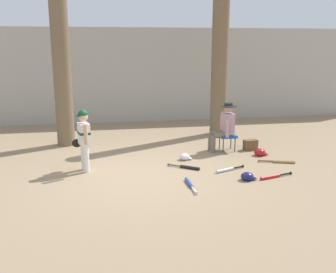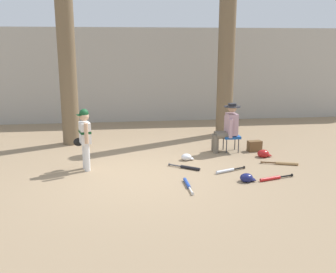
{
  "view_description": "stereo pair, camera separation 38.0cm",
  "coord_description": "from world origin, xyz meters",
  "px_view_note": "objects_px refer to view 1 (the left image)",
  "views": [
    {
      "loc": [
        -0.73,
        -7.33,
        2.59
      ],
      "look_at": [
        0.59,
        0.2,
        0.75
      ],
      "focal_mm": 41.06,
      "sensor_mm": 36.0,
      "label": 1
    },
    {
      "loc": [
        -0.35,
        -7.38,
        2.59
      ],
      "look_at": [
        0.59,
        0.2,
        0.75
      ],
      "focal_mm": 41.06,
      "sensor_mm": 36.0,
      "label": 2
    }
  ],
  "objects_px": {
    "folding_stool": "(227,136)",
    "batting_helmet_white": "(185,157)",
    "bat_aluminum_silver": "(227,170)",
    "young_ballplayer": "(83,136)",
    "bat_wood_tan": "(281,162)",
    "batting_helmet_red": "(260,152)",
    "batting_helmet_navy": "(247,177)",
    "tree_behind_spectator": "(220,56)",
    "bat_blue_youth": "(190,184)",
    "handbag_beside_stool": "(250,145)",
    "seated_spectator": "(224,126)",
    "bat_red_barrel": "(273,176)",
    "tree_near_player": "(62,64)",
    "bat_black_composite": "(187,167)"
  },
  "relations": [
    {
      "from": "tree_behind_spectator",
      "to": "bat_black_composite",
      "type": "xyz_separation_m",
      "value": [
        -1.61,
        -3.06,
        -2.22
      ]
    },
    {
      "from": "bat_wood_tan",
      "to": "batting_helmet_navy",
      "type": "height_order",
      "value": "batting_helmet_navy"
    },
    {
      "from": "handbag_beside_stool",
      "to": "bat_aluminum_silver",
      "type": "distance_m",
      "value": 1.87
    },
    {
      "from": "bat_red_barrel",
      "to": "tree_near_player",
      "type": "bearing_deg",
      "value": 141.37
    },
    {
      "from": "bat_wood_tan",
      "to": "batting_helmet_red",
      "type": "distance_m",
      "value": 0.68
    },
    {
      "from": "folding_stool",
      "to": "seated_spectator",
      "type": "relative_size",
      "value": 0.34
    },
    {
      "from": "bat_red_barrel",
      "to": "batting_helmet_navy",
      "type": "xyz_separation_m",
      "value": [
        -0.54,
        -0.03,
        0.04
      ]
    },
    {
      "from": "bat_black_composite",
      "to": "bat_wood_tan",
      "type": "distance_m",
      "value": 2.16
    },
    {
      "from": "batting_helmet_navy",
      "to": "bat_wood_tan",
      "type": "bearing_deg",
      "value": 38.59
    },
    {
      "from": "bat_blue_youth",
      "to": "bat_aluminum_silver",
      "type": "bearing_deg",
      "value": 35.68
    },
    {
      "from": "tree_behind_spectator",
      "to": "seated_spectator",
      "type": "distance_m",
      "value": 2.47
    },
    {
      "from": "seated_spectator",
      "to": "batting_helmet_navy",
      "type": "bearing_deg",
      "value": -95.34
    },
    {
      "from": "bat_wood_tan",
      "to": "batting_helmet_red",
      "type": "xyz_separation_m",
      "value": [
        -0.23,
        0.64,
        0.05
      ]
    },
    {
      "from": "tree_near_player",
      "to": "tree_behind_spectator",
      "type": "distance_m",
      "value": 4.35
    },
    {
      "from": "folding_stool",
      "to": "tree_behind_spectator",
      "type": "bearing_deg",
      "value": 80.24
    },
    {
      "from": "handbag_beside_stool",
      "to": "batting_helmet_navy",
      "type": "relative_size",
      "value": 1.13
    },
    {
      "from": "folding_stool",
      "to": "bat_black_composite",
      "type": "bearing_deg",
      "value": -136.3
    },
    {
      "from": "batting_helmet_red",
      "to": "batting_helmet_navy",
      "type": "bearing_deg",
      "value": -120.6
    },
    {
      "from": "bat_blue_youth",
      "to": "batting_helmet_red",
      "type": "xyz_separation_m",
      "value": [
        2.1,
        1.66,
        0.05
      ]
    },
    {
      "from": "seated_spectator",
      "to": "batting_helmet_navy",
      "type": "xyz_separation_m",
      "value": [
        -0.2,
        -2.13,
        -0.57
      ]
    },
    {
      "from": "young_ballplayer",
      "to": "bat_black_composite",
      "type": "xyz_separation_m",
      "value": [
        2.15,
        -0.24,
        -0.71
      ]
    },
    {
      "from": "handbag_beside_stool",
      "to": "bat_black_composite",
      "type": "distance_m",
      "value": 2.24
    },
    {
      "from": "folding_stool",
      "to": "batting_helmet_white",
      "type": "height_order",
      "value": "folding_stool"
    },
    {
      "from": "handbag_beside_stool",
      "to": "bat_aluminum_silver",
      "type": "bearing_deg",
      "value": -126.59
    },
    {
      "from": "batting_helmet_red",
      "to": "bat_blue_youth",
      "type": "bearing_deg",
      "value": -141.66
    },
    {
      "from": "bat_aluminum_silver",
      "to": "young_ballplayer",
      "type": "bearing_deg",
      "value": 169.48
    },
    {
      "from": "seated_spectator",
      "to": "bat_wood_tan",
      "type": "xyz_separation_m",
      "value": [
        0.96,
        -1.21,
        -0.61
      ]
    },
    {
      "from": "handbag_beside_stool",
      "to": "bat_aluminum_silver",
      "type": "relative_size",
      "value": 0.49
    },
    {
      "from": "tree_behind_spectator",
      "to": "handbag_beside_stool",
      "type": "height_order",
      "value": "tree_behind_spectator"
    },
    {
      "from": "handbag_beside_stool",
      "to": "bat_red_barrel",
      "type": "distance_m",
      "value": 2.09
    },
    {
      "from": "tree_near_player",
      "to": "bat_red_barrel",
      "type": "xyz_separation_m",
      "value": [
        4.25,
        -3.39,
        -2.06
      ]
    },
    {
      "from": "bat_wood_tan",
      "to": "seated_spectator",
      "type": "bearing_deg",
      "value": 128.54
    },
    {
      "from": "bat_aluminum_silver",
      "to": "batting_helmet_red",
      "type": "relative_size",
      "value": 2.16
    },
    {
      "from": "folding_stool",
      "to": "seated_spectator",
      "type": "bearing_deg",
      "value": -179.95
    },
    {
      "from": "young_ballplayer",
      "to": "bat_blue_youth",
      "type": "relative_size",
      "value": 1.7
    },
    {
      "from": "tree_behind_spectator",
      "to": "bat_wood_tan",
      "type": "height_order",
      "value": "tree_behind_spectator"
    },
    {
      "from": "tree_behind_spectator",
      "to": "batting_helmet_white",
      "type": "relative_size",
      "value": 18.68
    },
    {
      "from": "tree_near_player",
      "to": "bat_blue_youth",
      "type": "bearing_deg",
      "value": -54.29
    },
    {
      "from": "tree_behind_spectator",
      "to": "bat_aluminum_silver",
      "type": "bearing_deg",
      "value": -103.83
    },
    {
      "from": "bat_black_composite",
      "to": "bat_red_barrel",
      "type": "xyz_separation_m",
      "value": [
        1.54,
        -0.87,
        0.0
      ]
    },
    {
      "from": "bat_red_barrel",
      "to": "bat_blue_youth",
      "type": "bearing_deg",
      "value": -175.89
    },
    {
      "from": "folding_stool",
      "to": "batting_helmet_red",
      "type": "bearing_deg",
      "value": -42.01
    },
    {
      "from": "batting_helmet_navy",
      "to": "batting_helmet_red",
      "type": "distance_m",
      "value": 1.82
    },
    {
      "from": "tree_near_player",
      "to": "young_ballplayer",
      "type": "bearing_deg",
      "value": -76.24
    },
    {
      "from": "batting_helmet_red",
      "to": "bat_aluminum_silver",
      "type": "bearing_deg",
      "value": -139.56
    },
    {
      "from": "bat_wood_tan",
      "to": "bat_blue_youth",
      "type": "distance_m",
      "value": 2.55
    },
    {
      "from": "tree_behind_spectator",
      "to": "young_ballplayer",
      "type": "height_order",
      "value": "tree_behind_spectator"
    },
    {
      "from": "folding_stool",
      "to": "batting_helmet_white",
      "type": "distance_m",
      "value": 1.38
    },
    {
      "from": "handbag_beside_stool",
      "to": "bat_wood_tan",
      "type": "relative_size",
      "value": 0.43
    },
    {
      "from": "folding_stool",
      "to": "bat_wood_tan",
      "type": "bearing_deg",
      "value": -54.44
    }
  ]
}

